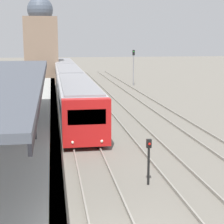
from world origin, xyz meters
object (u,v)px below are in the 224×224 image
signal_mast_far (134,63)px  person_on_platform (33,120)px  signal_post_near (149,157)px  train_near (69,79)px

signal_mast_far → person_on_platform: bearing=-111.5°
signal_post_near → signal_mast_far: bearing=78.8°
person_on_platform → train_near: size_ratio=0.04×
signal_post_near → signal_mast_far: signal_mast_far is taller
person_on_platform → signal_post_near: 6.51m
train_near → signal_post_near: size_ratio=22.14×
person_on_platform → signal_mast_far: bearing=68.5°
signal_post_near → person_on_platform: bearing=138.9°
signal_post_near → signal_mast_far: size_ratio=0.42×
signal_mast_far → train_near: bearing=-142.0°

